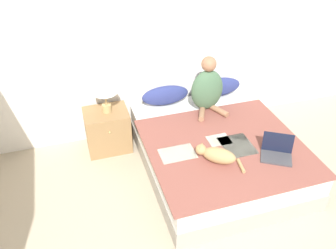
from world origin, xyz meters
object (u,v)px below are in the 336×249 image
object	(u,v)px
pillow_near	(165,95)
pillow_far	(218,87)
nightstand	(108,130)
table_lamp	(104,86)
cat_tabby	(217,155)
laptop_open	(277,152)
bed	(217,152)
person_sitting	(207,88)

from	to	relation	value
pillow_near	pillow_far	world-z (taller)	same
nightstand	table_lamp	bearing A→B (deg)	18.40
pillow_far	cat_tabby	bearing A→B (deg)	-114.47
pillow_far	laptop_open	size ratio (longest dim) A/B	1.52
cat_tabby	table_lamp	xyz separation A→B (m)	(-0.95, 1.17, 0.35)
laptop_open	table_lamp	xyz separation A→B (m)	(-1.59, 1.28, 0.39)
pillow_far	cat_tabby	distance (m)	1.38
bed	cat_tabby	distance (m)	0.54
laptop_open	nightstand	size ratio (longest dim) A/B	0.75
bed	pillow_near	distance (m)	1.01
pillow_near	pillow_far	size ratio (longest dim) A/B	1.00
pillow_near	pillow_far	bearing A→B (deg)	0.00
pillow_near	cat_tabby	world-z (taller)	pillow_near
cat_tabby	nightstand	size ratio (longest dim) A/B	0.79
pillow_far	nightstand	size ratio (longest dim) A/B	1.15
table_lamp	laptop_open	bearing A→B (deg)	-38.92
laptop_open	person_sitting	bearing A→B (deg)	138.77
person_sitting	laptop_open	size ratio (longest dim) A/B	1.75
person_sitting	cat_tabby	size ratio (longest dim) A/B	1.67
laptop_open	table_lamp	distance (m)	2.08
bed	cat_tabby	bearing A→B (deg)	-116.99
laptop_open	nightstand	distance (m)	2.07
bed	table_lamp	distance (m)	1.54
pillow_far	table_lamp	bearing A→B (deg)	-176.72
person_sitting	cat_tabby	world-z (taller)	person_sitting
nightstand	laptop_open	bearing A→B (deg)	-38.38
person_sitting	bed	bearing A→B (deg)	-98.49
pillow_far	person_sitting	bearing A→B (deg)	-136.44
pillow_far	table_lamp	distance (m)	1.55
bed	person_sitting	bearing A→B (deg)	81.51
pillow_far	laptop_open	distance (m)	1.37
cat_tabby	pillow_far	bearing A→B (deg)	-76.71
pillow_far	bed	bearing A→B (deg)	-113.29
pillow_near	nightstand	world-z (taller)	pillow_near
bed	pillow_far	distance (m)	1.01
bed	pillow_near	world-z (taller)	pillow_near
bed	pillow_far	xyz separation A→B (m)	(0.37, 0.87, 0.36)
bed	person_sitting	distance (m)	0.80
pillow_far	person_sitting	world-z (taller)	person_sitting
pillow_near	table_lamp	xyz separation A→B (m)	(-0.77, -0.09, 0.31)
bed	laptop_open	distance (m)	0.73
pillow_near	cat_tabby	bearing A→B (deg)	-82.14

